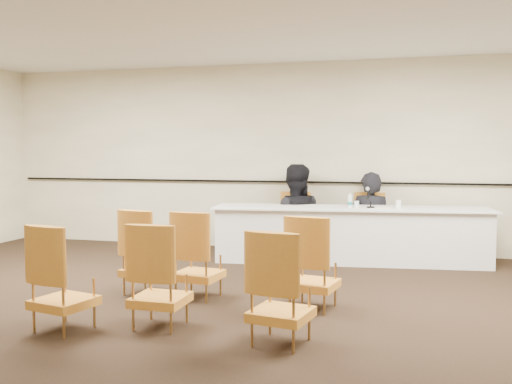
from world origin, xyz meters
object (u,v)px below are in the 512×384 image
Objects in this scene: aud_chair_back_left at (64,277)px; panelist_main_chair at (370,224)px; panelist_main at (370,231)px; aud_chair_back_mid at (160,275)px; panelist_second at (294,225)px; aud_chair_front_right at (313,262)px; drinking_glass at (356,204)px; coffee_cup at (398,204)px; aud_chair_front_mid at (198,254)px; water_bottle at (350,200)px; aud_chair_back_right at (281,287)px; panel_table at (350,235)px; microphone at (371,198)px; aud_chair_front_left at (147,251)px; panelist_second_chair at (294,223)px.

panelist_main_chair is at bearing 74.71° from aud_chair_back_left.
panelist_main is 1.90× the size of aud_chair_back_mid.
aud_chair_front_right is (0.80, -3.06, 0.04)m from panelist_second.
panelist_second reaches higher than panelist_main_chair.
drinking_glass is 0.58m from coffee_cup.
panelist_main_chair and aud_chair_front_mid have the same top height.
aud_chair_back_right is (-0.19, -3.69, -0.42)m from water_bottle.
coffee_cup is at bearing 66.72° from aud_chair_back_left.
microphone is at bearing -8.64° from panel_table.
microphone is 0.31× the size of aud_chair_back_right.
aud_chair_front_left is 0.62m from aud_chair_front_mid.
aud_chair_back_left is (-2.41, -3.83, -0.46)m from microphone.
coffee_cup is 0.13× the size of aud_chair_back_right.
panelist_second is at bearing 145.80° from panel_table.
aud_chair_front_mid is (-1.38, -2.48, 0.08)m from panel_table.
panel_table is 39.20× the size of drinking_glass.
panelist_main reaches higher than coffee_cup.
aud_chair_back_mid is 1.00× the size of aud_chair_back_right.
panelist_second_chair is at bearing 82.82° from aud_chair_front_left.
panelist_main_chair and aud_chair_front_right have the same top height.
panel_table is 2.06× the size of panelist_second.
aud_chair_front_right is (-0.78, -2.59, -0.37)m from coffee_cup.
water_bottle reaches higher than coffee_cup.
aud_chair_front_left is 1.00× the size of aud_chair_back_mid.
drinking_glass is 0.11× the size of aud_chair_back_mid.
panelist_main_chair is at bearing 94.05° from panelist_main.
water_bottle is at bearing 69.33° from aud_chair_back_mid.
aud_chair_back_left is 1.00× the size of aud_chair_back_right.
panelist_main_chair is at bearing 69.17° from aud_chair_back_mid.
panelist_main_chair is at bearing 93.47° from aud_chair_front_right.
panelist_main_chair is at bearing 76.64° from drinking_glass.
water_bottle is 0.22× the size of aud_chair_front_right.
panelist_second_chair is at bearing 114.41° from aud_chair_front_right.
panelist_main is 4.33m from aud_chair_back_right.
panel_table is 2.84m from aud_chair_front_mid.
aud_chair_front_left is at bearing -130.78° from drinking_glass.
aud_chair_back_mid reaches higher than panel_table.
panelist_main is 1.90× the size of aud_chair_back_left.
panelist_second_chair is at bearing 86.76° from aud_chair_front_mid.
panel_table is at bearing 143.82° from panelist_second.
microphone is at bearing 60.22° from aud_chair_front_left.
aud_chair_back_left is 0.84m from aud_chair_back_mid.
drinking_glass is at bearing -16.04° from water_bottle.
drinking_glass is 3.79m from aud_chair_back_mid.
aud_chair_back_right is (1.15, -0.17, 0.00)m from aud_chair_back_mid.
aud_chair_back_right is (1.19, -1.22, 0.00)m from aud_chair_front_mid.
aud_chair_front_left is at bearing 155.76° from aud_chair_back_right.
aud_chair_back_left is at bearing -120.33° from drinking_glass.
panelist_main is at bearing 68.10° from aud_chair_front_mid.
panelist_second is 1.19m from drinking_glass.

